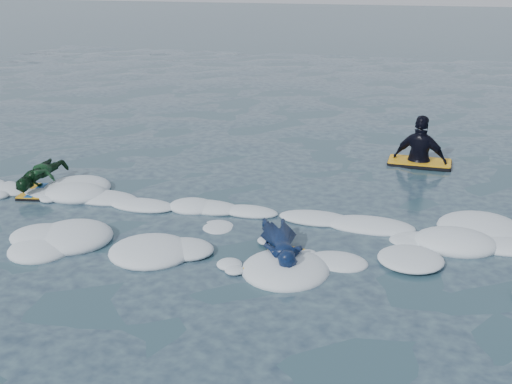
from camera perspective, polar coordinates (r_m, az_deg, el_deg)
ground at (r=8.98m, az=-5.96°, el=-5.57°), size 120.00×120.00×0.00m
foam_band at (r=9.86m, az=-3.75°, el=-3.14°), size 12.00×3.10×0.30m
prone_woman_unit at (r=8.79m, az=2.22°, el=-4.68°), size 1.03×1.56×0.37m
prone_child_unit at (r=11.97m, az=-18.52°, el=1.23°), size 0.60×1.25×0.48m
waiting_rider_unit at (r=13.28m, az=14.34°, el=2.67°), size 1.25×0.70×1.86m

